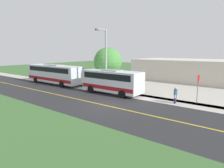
{
  "coord_description": "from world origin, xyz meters",
  "views": [
    {
      "loc": [
        13.53,
        11.21,
        5.13
      ],
      "look_at": [
        -3.5,
        -1.86,
        1.4
      ],
      "focal_mm": 30.51,
      "sensor_mm": 36.0,
      "label": 1
    }
  ],
  "objects_px": {
    "transit_bus_rear": "(54,73)",
    "tree_curbside": "(108,62)",
    "street_light_pole": "(105,58)",
    "stop_sign": "(198,84)",
    "pedestrian_with_bags": "(175,95)",
    "shuttle_bus_front": "(112,81)",
    "commercial_building": "(197,70)"
  },
  "relations": [
    {
      "from": "shuttle_bus_front",
      "to": "tree_curbside",
      "type": "xyz_separation_m",
      "value": [
        -2.86,
        -2.92,
        2.06
      ]
    },
    {
      "from": "tree_curbside",
      "to": "stop_sign",
      "type": "bearing_deg",
      "value": 84.0
    },
    {
      "from": "transit_bus_rear",
      "to": "tree_curbside",
      "type": "xyz_separation_m",
      "value": [
        -2.85,
        8.55,
        1.99
      ]
    },
    {
      "from": "shuttle_bus_front",
      "to": "transit_bus_rear",
      "type": "height_order",
      "value": "transit_bus_rear"
    },
    {
      "from": "pedestrian_with_bags",
      "to": "street_light_pole",
      "type": "height_order",
      "value": "street_light_pole"
    },
    {
      "from": "street_light_pole",
      "to": "stop_sign",
      "type": "bearing_deg",
      "value": 96.53
    },
    {
      "from": "street_light_pole",
      "to": "transit_bus_rear",
      "type": "bearing_deg",
      "value": -88.19
    },
    {
      "from": "transit_bus_rear",
      "to": "stop_sign",
      "type": "relative_size",
      "value": 3.83
    },
    {
      "from": "transit_bus_rear",
      "to": "tree_curbside",
      "type": "distance_m",
      "value": 9.23
    },
    {
      "from": "pedestrian_with_bags",
      "to": "commercial_building",
      "type": "bearing_deg",
      "value": -172.47
    },
    {
      "from": "street_light_pole",
      "to": "tree_curbside",
      "type": "distance_m",
      "value": 3.09
    },
    {
      "from": "shuttle_bus_front",
      "to": "tree_curbside",
      "type": "height_order",
      "value": "tree_curbside"
    },
    {
      "from": "commercial_building",
      "to": "transit_bus_rear",
      "type": "bearing_deg",
      "value": -45.26
    },
    {
      "from": "street_light_pole",
      "to": "pedestrian_with_bags",
      "type": "bearing_deg",
      "value": 89.48
    },
    {
      "from": "shuttle_bus_front",
      "to": "transit_bus_rear",
      "type": "relative_size",
      "value": 0.7
    },
    {
      "from": "tree_curbside",
      "to": "commercial_building",
      "type": "distance_m",
      "value": 16.46
    },
    {
      "from": "pedestrian_with_bags",
      "to": "street_light_pole",
      "type": "xyz_separation_m",
      "value": [
        -0.08,
        -9.0,
        3.43
      ]
    },
    {
      "from": "tree_curbside",
      "to": "commercial_building",
      "type": "xyz_separation_m",
      "value": [
        -14.0,
        8.45,
        -1.83
      ]
    },
    {
      "from": "shuttle_bus_front",
      "to": "street_light_pole",
      "type": "relative_size",
      "value": 0.99
    },
    {
      "from": "stop_sign",
      "to": "transit_bus_rear",
      "type": "bearing_deg",
      "value": -85.76
    },
    {
      "from": "street_light_pole",
      "to": "tree_curbside",
      "type": "relative_size",
      "value": 1.39
    },
    {
      "from": "stop_sign",
      "to": "street_light_pole",
      "type": "relative_size",
      "value": 0.37
    },
    {
      "from": "shuttle_bus_front",
      "to": "stop_sign",
      "type": "xyz_separation_m",
      "value": [
        -1.56,
        9.44,
        0.37
      ]
    },
    {
      "from": "shuttle_bus_front",
      "to": "pedestrian_with_bags",
      "type": "distance_m",
      "value": 7.76
    },
    {
      "from": "pedestrian_with_bags",
      "to": "street_light_pole",
      "type": "relative_size",
      "value": 0.21
    },
    {
      "from": "stop_sign",
      "to": "tree_curbside",
      "type": "relative_size",
      "value": 0.51
    },
    {
      "from": "street_light_pole",
      "to": "shuttle_bus_front",
      "type": "bearing_deg",
      "value": 75.21
    },
    {
      "from": "stop_sign",
      "to": "tree_curbside",
      "type": "bearing_deg",
      "value": -96.0
    },
    {
      "from": "stop_sign",
      "to": "street_light_pole",
      "type": "bearing_deg",
      "value": -83.47
    },
    {
      "from": "shuttle_bus_front",
      "to": "commercial_building",
      "type": "bearing_deg",
      "value": 161.85
    },
    {
      "from": "shuttle_bus_front",
      "to": "tree_curbside",
      "type": "distance_m",
      "value": 4.58
    },
    {
      "from": "shuttle_bus_front",
      "to": "street_light_pole",
      "type": "distance_m",
      "value": 3.02
    }
  ]
}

